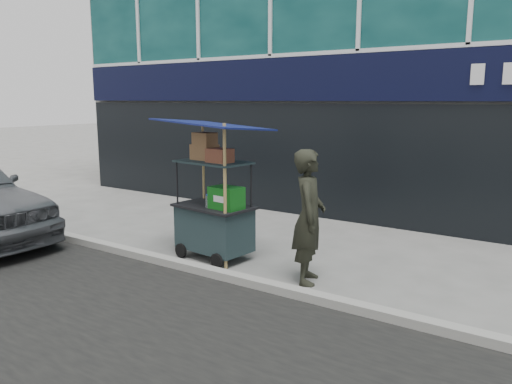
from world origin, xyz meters
The scene contains 4 objects.
ground centered at (0.00, 0.00, 0.00)m, with size 80.00×80.00×0.00m, color #63625E.
curb centered at (0.00, -0.20, 0.06)m, with size 80.00×0.18×0.12m, color gray.
vendor_cart centered at (-0.87, 0.49, 0.77)m, with size 1.75×1.33×2.20m.
vendor_man centered at (0.85, 0.39, 0.92)m, with size 0.67×0.44×1.84m, color black.
Camera 1 is at (3.92, -5.46, 2.48)m, focal length 35.00 mm.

